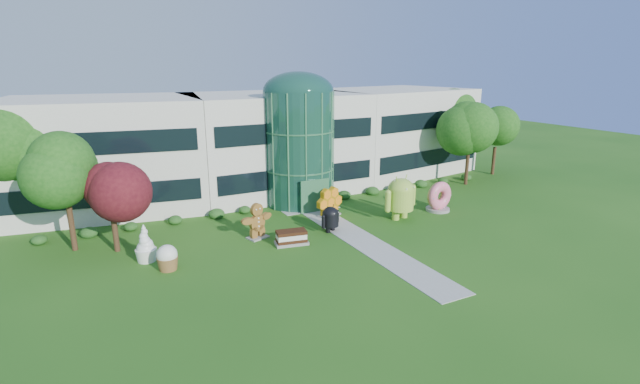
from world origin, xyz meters
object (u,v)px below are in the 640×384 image
android_green (401,195)px  android_black (330,217)px  donut (439,196)px  gingerbread (257,221)px

android_green → android_black: size_ratio=1.74×
android_green → android_black: 6.47m
donut → android_black: bearing=175.4°
android_black → donut: donut is taller
android_green → android_black: (-6.41, -0.08, -0.83)m
android_black → gingerbread: (-5.27, 1.22, 0.19)m
android_black → donut: 10.52m
android_green → android_black: bearing=170.6°
android_green → gingerbread: size_ratio=1.37×
android_black → gingerbread: size_ratio=0.79×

